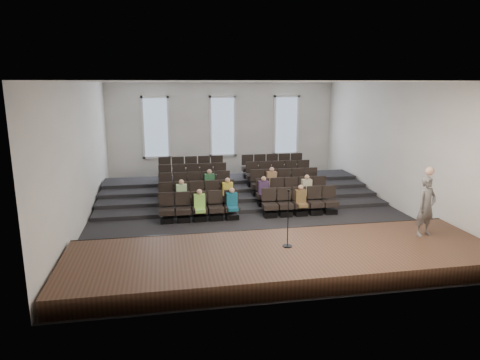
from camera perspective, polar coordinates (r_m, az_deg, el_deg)
name	(u,v)px	position (r m, az deg, el deg)	size (l,w,h in m)	color
ground	(248,213)	(16.71, 1.08, -4.43)	(14.00, 14.00, 0.00)	black
ceiling	(249,81)	(15.96, 1.15, 13.01)	(12.00, 14.00, 0.02)	white
wall_back	(223,130)	(23.02, -2.34, 6.67)	(12.00, 0.04, 5.00)	white
wall_front	(311,197)	(9.50, 9.44, -2.30)	(12.00, 0.04, 5.00)	white
wall_left	(81,154)	(16.10, -20.43, 3.24)	(0.04, 14.00, 5.00)	white
wall_right	(395,146)	(18.30, 19.99, 4.33)	(0.04, 14.00, 5.00)	white
stage	(284,259)	(11.97, 5.93, -10.39)	(11.80, 3.60, 0.50)	#4A2D1F
stage_lip	(269,236)	(13.55, 3.85, -7.52)	(11.80, 0.06, 0.52)	black
risers	(235,189)	(19.66, -0.73, -1.20)	(11.80, 4.80, 0.60)	black
seating_rows	(241,187)	(17.99, 0.13, -0.93)	(6.80, 4.70, 1.67)	black
windows	(223,126)	(22.93, -2.32, 7.15)	(8.44, 0.10, 3.24)	white
audience	(244,191)	(16.79, 0.59, -1.46)	(5.45, 2.64, 1.10)	#92D957
speaker	(426,206)	(13.78, 23.59, -3.22)	(0.66, 0.43, 1.80)	#5D5A58
mic_stand	(288,230)	(11.97, 6.38, -6.61)	(0.27, 0.27, 1.64)	black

